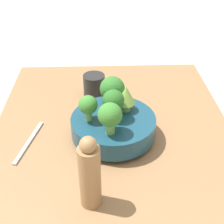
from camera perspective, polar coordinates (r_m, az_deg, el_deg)
The scene contains 11 objects.
ground_plane at distance 0.92m, azimuth 0.27°, elevation -7.51°, with size 6.00×6.00×0.00m, color #ADA89E.
table at distance 0.90m, azimuth 0.27°, elevation -6.42°, with size 0.95×0.71×0.05m.
bowl at distance 0.88m, azimuth 0.00°, elevation -2.59°, with size 0.24×0.24×0.07m.
romanesco_piece_far at distance 0.87m, azimuth 2.59°, elevation 2.89°, with size 0.05×0.05×0.08m.
broccoli_floret_left at distance 0.89m, azimuth 0.01°, elevation 4.22°, with size 0.07×0.07×0.09m.
broccoli_floret_right at distance 0.78m, azimuth -0.37°, elevation -0.70°, with size 0.06×0.06×0.09m.
broccoli_floret_front at distance 0.83m, azimuth -4.40°, elevation 1.16°, with size 0.05×0.05×0.07m.
broccoli_floret_center at distance 0.83m, azimuth 0.00°, elevation 1.83°, with size 0.06×0.06×0.09m.
cup at distance 1.07m, azimuth -3.28°, elevation 4.85°, with size 0.07×0.07×0.08m.
pepper_mill at distance 0.67m, azimuth -4.09°, elevation -11.19°, with size 0.05×0.05×0.19m.
fork at distance 0.91m, azimuth -14.92°, elevation -5.27°, with size 0.18×0.05×0.01m.
Camera 1 is at (0.68, -0.03, 0.62)m, focal length 50.00 mm.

